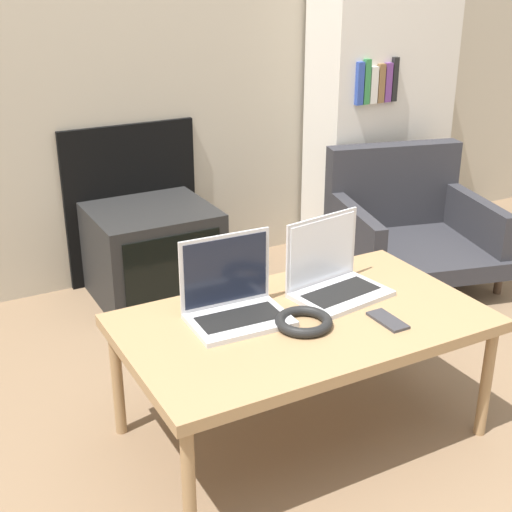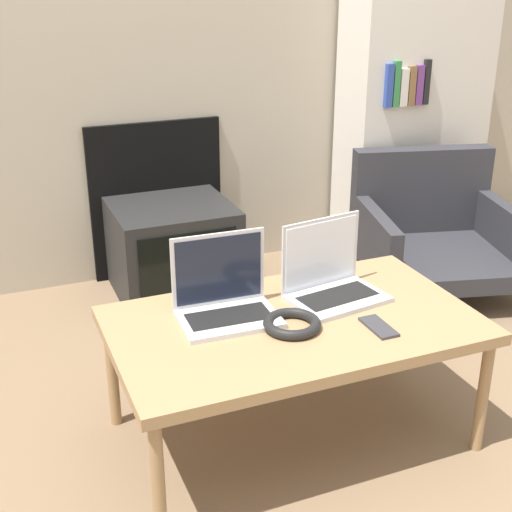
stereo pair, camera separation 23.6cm
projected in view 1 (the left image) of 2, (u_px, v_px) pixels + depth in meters
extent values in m
plane|color=#7A6047|center=(374.00, 508.00, 2.00)|extent=(14.00, 14.00, 0.00)
cube|color=black|center=(132.00, 203.00, 3.32)|extent=(0.63, 0.03, 0.74)
cube|color=#9E7A51|center=(303.00, 323.00, 2.16)|extent=(1.10, 0.64, 0.04)
cylinder|color=#9E7A51|center=(189.00, 489.00, 1.79)|extent=(0.04, 0.04, 0.38)
cylinder|color=#9E7A51|center=(486.00, 383.00, 2.24)|extent=(0.04, 0.04, 0.38)
cylinder|color=#9E7A51|center=(117.00, 381.00, 2.25)|extent=(0.04, 0.04, 0.38)
cylinder|color=#9E7A51|center=(376.00, 311.00, 2.70)|extent=(0.04, 0.04, 0.38)
cube|color=silver|center=(239.00, 320.00, 2.13)|extent=(0.30, 0.22, 0.02)
cube|color=black|center=(239.00, 317.00, 2.12)|extent=(0.25, 0.12, 0.00)
cube|color=silver|center=(225.00, 270.00, 2.16)|extent=(0.29, 0.02, 0.23)
cube|color=black|center=(226.00, 271.00, 2.16)|extent=(0.27, 0.01, 0.21)
cube|color=silver|center=(341.00, 294.00, 2.29)|extent=(0.32, 0.25, 0.02)
cube|color=black|center=(341.00, 292.00, 2.29)|extent=(0.26, 0.15, 0.00)
cube|color=silver|center=(322.00, 249.00, 2.31)|extent=(0.29, 0.05, 0.23)
cube|color=white|center=(322.00, 250.00, 2.31)|extent=(0.27, 0.04, 0.21)
torus|color=black|center=(304.00, 322.00, 2.10)|extent=(0.17, 0.17, 0.03)
cube|color=#333338|center=(388.00, 320.00, 2.13)|extent=(0.06, 0.14, 0.01)
cube|color=black|center=(153.00, 253.00, 3.18)|extent=(0.52, 0.48, 0.42)
cube|color=black|center=(174.00, 272.00, 2.99)|extent=(0.43, 0.01, 0.33)
cube|color=#2D2D33|center=(413.00, 251.00, 3.32)|extent=(0.80, 0.80, 0.08)
cube|color=#2D2D33|center=(392.00, 185.00, 3.48)|extent=(0.67, 0.26, 0.40)
cube|color=#2D2D33|center=(354.00, 229.00, 3.20)|extent=(0.20, 0.58, 0.20)
cube|color=#2D2D33|center=(474.00, 218.00, 3.34)|extent=(0.20, 0.58, 0.20)
cylinder|color=#4C3828|center=(402.00, 307.00, 3.01)|extent=(0.04, 0.04, 0.12)
cylinder|color=#4C3828|center=(499.00, 281.00, 3.26)|extent=(0.04, 0.04, 0.12)
cylinder|color=#4C3828|center=(329.00, 262.00, 3.46)|extent=(0.04, 0.04, 0.12)
cylinder|color=#4C3828|center=(419.00, 242.00, 3.71)|extent=(0.04, 0.04, 0.12)
cube|color=silver|center=(379.00, 109.00, 3.63)|extent=(0.73, 0.30, 1.43)
cube|color=#2D479E|center=(360.00, 84.00, 3.32)|extent=(0.03, 0.02, 0.20)
cube|color=#337F42|center=(366.00, 82.00, 3.34)|extent=(0.03, 0.02, 0.21)
cube|color=silver|center=(373.00, 85.00, 3.36)|extent=(0.04, 0.02, 0.17)
cube|color=brown|center=(381.00, 83.00, 3.38)|extent=(0.03, 0.02, 0.18)
cube|color=#6B387F|center=(388.00, 83.00, 3.40)|extent=(0.04, 0.02, 0.18)
cube|color=black|center=(394.00, 79.00, 3.41)|extent=(0.03, 0.02, 0.21)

